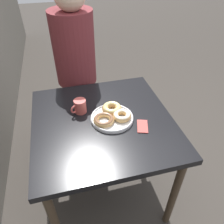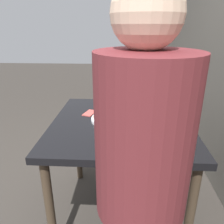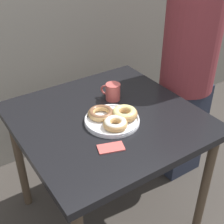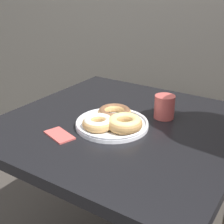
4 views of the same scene
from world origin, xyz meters
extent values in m
plane|color=#38332D|center=(0.00, 0.00, 0.00)|extent=(14.00, 14.00, 0.00)
cube|color=black|center=(0.00, 0.27, 0.75)|extent=(0.90, 0.89, 0.04)
cylinder|color=#473828|center=(-0.39, -0.11, 0.36)|extent=(0.05, 0.05, 0.73)
cylinder|color=#473828|center=(0.39, -0.11, 0.36)|extent=(0.05, 0.05, 0.73)
cylinder|color=#473828|center=(-0.39, 0.66, 0.36)|extent=(0.05, 0.05, 0.73)
cylinder|color=#473828|center=(0.39, 0.66, 0.36)|extent=(0.05, 0.05, 0.73)
cylinder|color=white|center=(-0.01, 0.21, 0.77)|extent=(0.27, 0.27, 0.01)
torus|color=white|center=(-0.01, 0.21, 0.79)|extent=(0.27, 0.27, 0.01)
torus|color=#B2844C|center=(0.05, 0.20, 0.80)|extent=(0.17, 0.17, 0.04)
torus|color=#E0D17F|center=(0.05, 0.20, 0.81)|extent=(0.16, 0.16, 0.03)
torus|color=tan|center=(-0.04, 0.27, 0.80)|extent=(0.18, 0.18, 0.03)
torus|color=brown|center=(-0.04, 0.27, 0.80)|extent=(0.17, 0.17, 0.03)
torus|color=tan|center=(-0.03, 0.15, 0.80)|extent=(0.17, 0.17, 0.04)
torus|color=silver|center=(-0.03, 0.15, 0.81)|extent=(0.15, 0.15, 0.03)
cylinder|color=#B74C47|center=(0.12, 0.40, 0.81)|extent=(0.08, 0.08, 0.09)
cylinder|color=#382114|center=(0.12, 0.40, 0.85)|extent=(0.07, 0.07, 0.00)
torus|color=#B74C47|center=(0.09, 0.43, 0.81)|extent=(0.04, 0.06, 0.06)
cube|color=#232838|center=(0.68, 0.36, 0.35)|extent=(0.28, 0.20, 0.71)
cylinder|color=maroon|center=(0.64, 0.35, 0.99)|extent=(0.33, 0.33, 0.57)
cube|color=#BC4C47|center=(-0.13, 0.05, 0.77)|extent=(0.13, 0.10, 0.01)
camera|label=1|loc=(-1.04, 0.48, 1.69)|focal=35.00mm
camera|label=2|loc=(1.30, 0.28, 1.35)|focal=35.00mm
camera|label=3|loc=(-0.71, -0.85, 1.65)|focal=50.00mm
camera|label=4|loc=(0.57, -0.68, 1.28)|focal=50.00mm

